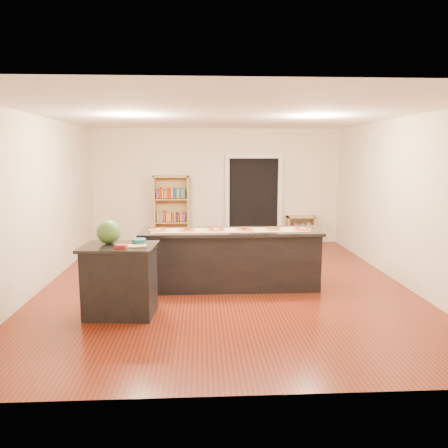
{
  "coord_description": "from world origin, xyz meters",
  "views": [
    {
      "loc": [
        -0.39,
        -7.17,
        2.17
      ],
      "look_at": [
        0.0,
        0.2,
        1.0
      ],
      "focal_mm": 35.0,
      "sensor_mm": 36.0,
      "label": 1
    }
  ],
  "objects": [
    {
      "name": "kitchen_island",
      "position": [
        0.08,
        -0.22,
        0.49
      ],
      "size": [
        2.92,
        0.79,
        0.96
      ],
      "rotation": [
        0.0,
        0.0,
        0.0
      ],
      "color": "black",
      "rests_on": "ground"
    },
    {
      "name": "pizza_d",
      "position": [
        0.32,
        -0.22,
        0.98
      ],
      "size": [
        0.33,
        0.33,
        0.02
      ],
      "color": "tan",
      "rests_on": "kitchen_island"
    },
    {
      "name": "side_counter",
      "position": [
        -1.5,
        -1.37,
        0.49
      ],
      "size": [
        0.98,
        0.72,
        0.97
      ],
      "rotation": [
        0.0,
        0.0,
        -0.08
      ],
      "color": "black",
      "rests_on": "ground"
    },
    {
      "name": "pizza_b",
      "position": [
        -0.62,
        -0.24,
        0.98
      ],
      "size": [
        0.32,
        0.32,
        0.02
      ],
      "color": "tan",
      "rests_on": "kitchen_island"
    },
    {
      "name": "watermelon",
      "position": [
        -1.65,
        -1.27,
        1.14
      ],
      "size": [
        0.33,
        0.33,
        0.33
      ],
      "primitive_type": "sphere",
      "color": "#144214",
      "rests_on": "side_counter"
    },
    {
      "name": "pizza_a",
      "position": [
        -1.08,
        -0.2,
        0.98
      ],
      "size": [
        0.31,
        0.31,
        0.02
      ],
      "color": "tan",
      "rests_on": "kitchen_island"
    },
    {
      "name": "package_teal",
      "position": [
        -1.23,
        -1.32,
        1.01
      ],
      "size": [
        0.19,
        0.19,
        0.07
      ],
      "primitive_type": "cylinder",
      "color": "#195966",
      "rests_on": "side_counter"
    },
    {
      "name": "package_red",
      "position": [
        -1.43,
        -1.58,
        1.0
      ],
      "size": [
        0.16,
        0.13,
        0.05
      ],
      "primitive_type": "cube",
      "rotation": [
        0.0,
        0.0,
        -0.21
      ],
      "color": "maroon",
      "rests_on": "side_counter"
    },
    {
      "name": "pizza_f",
      "position": [
        1.25,
        -0.25,
        0.98
      ],
      "size": [
        0.3,
        0.3,
        0.02
      ],
      "color": "tan",
      "rests_on": "kitchen_island"
    },
    {
      "name": "cutting_board",
      "position": [
        -1.26,
        -1.48,
        0.98
      ],
      "size": [
        0.32,
        0.25,
        0.02
      ],
      "primitive_type": "cube",
      "rotation": [
        0.0,
        0.0,
        0.23
      ],
      "color": "tan",
      "rests_on": "side_counter"
    },
    {
      "name": "bookshelf",
      "position": [
        -1.1,
        3.3,
        0.84
      ],
      "size": [
        0.84,
        0.3,
        1.68
      ],
      "primitive_type": "cube",
      "color": "tan",
      "rests_on": "ground"
    },
    {
      "name": "low_shelf",
      "position": [
        2.05,
        3.3,
        0.35
      ],
      "size": [
        0.69,
        0.3,
        0.69
      ],
      "primitive_type": "cube",
      "color": "tan",
      "rests_on": "ground"
    },
    {
      "name": "waste_bin",
      "position": [
        -0.48,
        3.17,
        0.19
      ],
      "size": [
        0.26,
        0.26,
        0.38
      ],
      "primitive_type": "cylinder",
      "color": "#5990C8",
      "rests_on": "ground"
    },
    {
      "name": "pizza_e",
      "position": [
        0.78,
        -0.2,
        0.98
      ],
      "size": [
        0.27,
        0.27,
        0.02
      ],
      "color": "tan",
      "rests_on": "kitchen_island"
    },
    {
      "name": "room",
      "position": [
        0.0,
        0.0,
        1.4
      ],
      "size": [
        6.0,
        7.0,
        2.8
      ],
      "color": "beige",
      "rests_on": "ground"
    },
    {
      "name": "doorway",
      "position": [
        0.9,
        3.46,
        1.2
      ],
      "size": [
        1.4,
        0.09,
        2.21
      ],
      "color": "black",
      "rests_on": "room"
    },
    {
      "name": "kraft_paper",
      "position": [
        0.08,
        -0.22,
        0.97
      ],
      "size": [
        2.53,
        0.46,
        0.0
      ],
      "primitive_type": "cube",
      "rotation": [
        0.0,
        0.0,
        0.0
      ],
      "color": "#AA8158",
      "rests_on": "kitchen_island"
    },
    {
      "name": "pizza_c",
      "position": [
        -0.15,
        -0.21,
        0.98
      ],
      "size": [
        0.32,
        0.32,
        0.02
      ],
      "color": "tan",
      "rests_on": "kitchen_island"
    }
  ]
}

